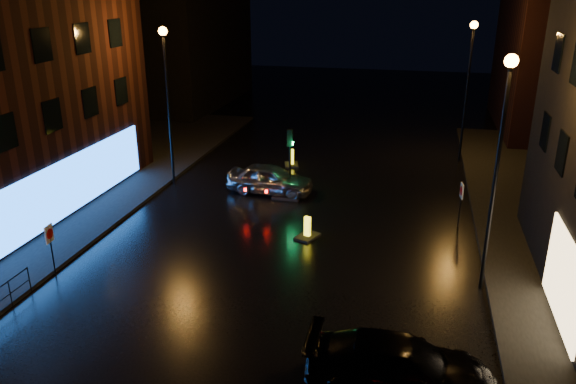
% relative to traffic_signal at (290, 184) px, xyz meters
% --- Properties ---
extents(ground, '(120.00, 120.00, 0.00)m').
position_rel_traffic_signal_xyz_m(ground, '(1.20, -14.00, -0.50)').
color(ground, black).
rests_on(ground, ground).
extents(pavement_left, '(12.00, 44.00, 0.15)m').
position_rel_traffic_signal_xyz_m(pavement_left, '(-12.80, -6.00, -0.43)').
color(pavement_left, black).
rests_on(pavement_left, ground).
extents(building_far_left, '(8.00, 16.00, 14.00)m').
position_rel_traffic_signal_xyz_m(building_far_left, '(-14.80, 21.00, 6.50)').
color(building_far_left, black).
rests_on(building_far_left, ground).
extents(building_far_right, '(8.00, 14.00, 12.00)m').
position_rel_traffic_signal_xyz_m(building_far_right, '(16.20, 18.00, 5.50)').
color(building_far_right, black).
rests_on(building_far_right, ground).
extents(street_lamp_lfar, '(0.44, 0.44, 8.37)m').
position_rel_traffic_signal_xyz_m(street_lamp_lfar, '(-6.60, -0.00, 5.06)').
color(street_lamp_lfar, black).
rests_on(street_lamp_lfar, ground).
extents(street_lamp_rnear, '(0.44, 0.44, 8.37)m').
position_rel_traffic_signal_xyz_m(street_lamp_rnear, '(9.00, -8.00, 5.06)').
color(street_lamp_rnear, black).
rests_on(street_lamp_rnear, ground).
extents(street_lamp_rfar, '(0.44, 0.44, 8.37)m').
position_rel_traffic_signal_xyz_m(street_lamp_rfar, '(9.00, 8.00, 5.06)').
color(street_lamp_rfar, black).
rests_on(street_lamp_rfar, ground).
extents(traffic_signal, '(1.40, 2.40, 3.45)m').
position_rel_traffic_signal_xyz_m(traffic_signal, '(0.00, 0.00, 0.00)').
color(traffic_signal, black).
rests_on(traffic_signal, ground).
extents(silver_hatchback, '(4.59, 2.05, 1.53)m').
position_rel_traffic_signal_xyz_m(silver_hatchback, '(-1.02, -0.22, 0.26)').
color(silver_hatchback, '#A5A7AD').
rests_on(silver_hatchback, ground).
extents(dark_sedan, '(5.17, 2.17, 1.49)m').
position_rel_traffic_signal_xyz_m(dark_sedan, '(6.36, -14.19, 0.24)').
color(dark_sedan, black).
rests_on(dark_sedan, ground).
extents(bollard_near, '(1.11, 1.31, 0.97)m').
position_rel_traffic_signal_xyz_m(bollard_near, '(1.99, -5.22, -0.29)').
color(bollard_near, black).
rests_on(bollard_near, ground).
extents(bollard_far, '(1.06, 1.33, 1.02)m').
position_rel_traffic_signal_xyz_m(bollard_far, '(-0.98, 4.61, -0.28)').
color(bollard_far, black).
rests_on(bollard_far, ground).
extents(road_sign_left, '(0.10, 0.50, 2.06)m').
position_rel_traffic_signal_xyz_m(road_sign_left, '(-6.70, -10.70, 1.04)').
color(road_sign_left, black).
rests_on(road_sign_left, ground).
extents(road_sign_right, '(0.13, 0.51, 2.09)m').
position_rel_traffic_signal_xyz_m(road_sign_right, '(8.45, -2.52, 1.06)').
color(road_sign_right, black).
rests_on(road_sign_right, ground).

